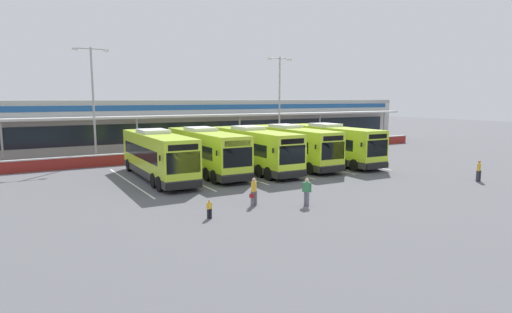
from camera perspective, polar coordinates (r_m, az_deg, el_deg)
name	(u,v)px	position (r m, az deg, el deg)	size (l,w,h in m)	color
ground_plane	(289,181)	(31.96, 4.53, -3.33)	(200.00, 200.00, 0.00)	#56565B
terminal_building	(169,123)	(55.64, -11.64, 4.41)	(70.00, 13.00, 6.00)	#B7B7B2
red_barrier_wall	(210,153)	(44.36, -6.30, 0.50)	(60.00, 0.40, 1.10)	maroon
coach_bus_leftmost	(157,156)	(33.41, -13.20, 0.08)	(3.12, 12.21, 3.78)	#B7DB2D
coach_bus_left_centre	(205,152)	(35.24, -6.88, 0.62)	(3.12, 12.21, 3.78)	#B7DB2D
coach_bus_centre	(253,150)	(36.41, -0.37, 0.91)	(3.12, 12.21, 3.78)	#B7DB2D
coach_bus_right_centre	(291,147)	(38.96, 4.73, 1.34)	(3.12, 12.21, 3.78)	#B7DB2D
coach_bus_rightmost	(331,145)	(41.12, 10.14, 1.58)	(3.12, 12.21, 3.78)	#B7DB2D
bay_stripe_far_west	(129,181)	(33.09, -16.84, -3.25)	(0.14, 13.00, 0.01)	silver
bay_stripe_west	(182,176)	(34.30, -10.02, -2.65)	(0.14, 13.00, 0.01)	silver
bay_stripe_mid_west	(229,172)	(35.96, -3.74, -2.07)	(0.14, 13.00, 0.01)	silver
bay_stripe_centre	(270,168)	(38.01, 1.91, -1.52)	(0.14, 13.00, 0.01)	silver
bay_stripe_mid_east	(307,164)	(40.40, 6.94, -1.01)	(0.14, 13.00, 0.01)	silver
bay_stripe_east	(341,161)	(43.07, 11.38, -0.56)	(0.14, 13.00, 0.01)	silver
pedestrian_with_handbag	(254,191)	(24.52, -0.30, -4.68)	(0.60, 0.53, 1.62)	slate
pedestrian_in_dark_coat	(307,191)	(24.58, 6.88, -4.67)	(0.45, 0.44, 1.62)	slate
pedestrian_child	(209,208)	(22.06, -6.33, -6.99)	(0.33, 0.18, 1.00)	black
pedestrian_near_bin	(479,170)	(35.68, 27.93, -1.63)	(0.52, 0.34, 1.62)	#33333D
lamp_post_west	(93,97)	(43.62, -21.18, 7.46)	(3.24, 0.28, 11.00)	#9E9EA3
lamp_post_centre	(280,98)	(50.27, 3.20, 7.94)	(3.24, 0.28, 11.00)	#9E9EA3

